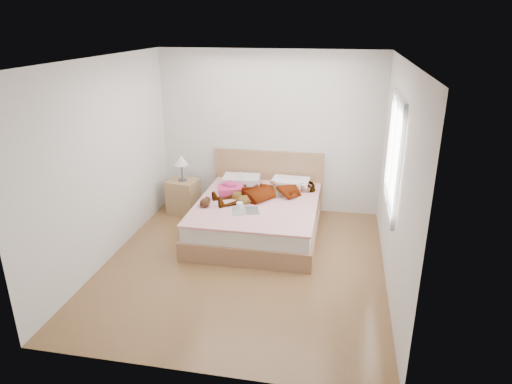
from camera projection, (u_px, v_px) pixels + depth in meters
The scene contains 11 objects.
ground at pixel (244, 264), 5.99m from camera, with size 4.00×4.00×0.00m, color #4B2D17.
woman at pixel (267, 189), 6.84m from camera, with size 0.62×1.65×0.23m, color white.
hair at pixel (237, 182), 7.38m from camera, with size 0.47×0.58×0.09m, color black.
phone at pixel (241, 174), 7.27m from camera, with size 0.05×0.10×0.01m, color silver.
room_shell at pixel (394, 155), 5.42m from camera, with size 4.00×4.00×4.00m.
bed at pixel (258, 214), 6.84m from camera, with size 1.80×2.08×1.00m.
towel at pixel (231, 189), 6.95m from camera, with size 0.46×0.41×0.20m.
magazine at pixel (245, 211), 6.34m from camera, with size 0.47×0.37×0.02m.
coffee_mug at pixel (240, 206), 6.40m from camera, with size 0.14×0.12×0.10m.
plush_toy at pixel (205, 202), 6.49m from camera, with size 0.16×0.23×0.12m.
nightstand at pixel (183, 194), 7.51m from camera, with size 0.52×0.48×0.98m.
Camera 1 is at (1.15, -5.13, 3.01)m, focal length 32.00 mm.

